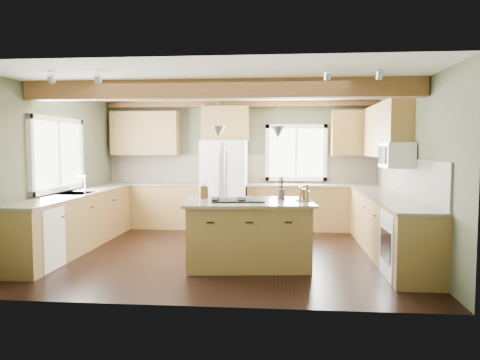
{
  "coord_description": "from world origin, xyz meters",
  "views": [
    {
      "loc": [
        0.89,
        -7.25,
        1.69
      ],
      "look_at": [
        0.19,
        0.3,
        1.13
      ],
      "focal_mm": 35.0,
      "sensor_mm": 36.0,
      "label": 1
    }
  ],
  "objects": [
    {
      "name": "knife_block",
      "position": [
        -0.26,
        -0.51,
        1.01
      ],
      "size": [
        0.11,
        0.08,
        0.18
      ],
      "primitive_type": "cube",
      "rotation": [
        0.0,
        0.0,
        0.02
      ],
      "color": "brown",
      "rests_on": "island_top"
    },
    {
      "name": "upper_cab_right",
      "position": [
        2.62,
        0.9,
        1.95
      ],
      "size": [
        0.35,
        2.2,
        0.9
      ],
      "primitive_type": "cube",
      "color": "brown",
      "rests_on": "wall_right"
    },
    {
      "name": "base_cab_left",
      "position": [
        -2.5,
        0.05,
        0.44
      ],
      "size": [
        0.6,
        3.7,
        0.88
      ],
      "primitive_type": "cube",
      "color": "brown",
      "rests_on": "floor"
    },
    {
      "name": "dishwasher",
      "position": [
        -2.49,
        -1.25,
        0.43
      ],
      "size": [
        0.6,
        0.6,
        0.84
      ],
      "primitive_type": "cube",
      "color": "white",
      "rests_on": "floor"
    },
    {
      "name": "utensil_crock",
      "position": [
        0.86,
        -0.5,
        0.99
      ],
      "size": [
        0.12,
        0.12,
        0.15
      ],
      "primitive_type": "cylinder",
      "rotation": [
        0.0,
        0.0,
        -0.11
      ],
      "color": "#362F2B",
      "rests_on": "island_top"
    },
    {
      "name": "pendant_right",
      "position": [
        0.81,
        -0.72,
        1.88
      ],
      "size": [
        0.18,
        0.18,
        0.16
      ],
      "primitive_type": "cone",
      "rotation": [
        3.14,
        0.0,
        0.0
      ],
      "color": "#B2B2B7",
      "rests_on": "ceiling"
    },
    {
      "name": "counter_left",
      "position": [
        -2.5,
        0.05,
        0.9
      ],
      "size": [
        0.64,
        3.74,
        0.04
      ],
      "primitive_type": "cube",
      "color": "brown",
      "rests_on": "base_cab_left"
    },
    {
      "name": "floor",
      "position": [
        0.0,
        0.0,
        0.0
      ],
      "size": [
        5.6,
        5.6,
        0.0
      ],
      "primitive_type": "plane",
      "color": "black",
      "rests_on": "ground"
    },
    {
      "name": "upper_cab_back_left",
      "position": [
        -1.99,
        2.33,
        1.95
      ],
      "size": [
        1.4,
        0.35,
        0.9
      ],
      "primitive_type": "cube",
      "color": "brown",
      "rests_on": "wall_back"
    },
    {
      "name": "island",
      "position": [
        0.4,
        -0.77,
        0.44
      ],
      "size": [
        1.76,
        1.19,
        0.88
      ],
      "primitive_type": "cube",
      "rotation": [
        0.0,
        0.0,
        0.11
      ],
      "color": "brown",
      "rests_on": "floor"
    },
    {
      "name": "ceiling",
      "position": [
        0.0,
        0.0,
        2.6
      ],
      "size": [
        5.6,
        5.6,
        0.0
      ],
      "primitive_type": "plane",
      "rotation": [
        3.14,
        0.0,
        0.0
      ],
      "color": "silver",
      "rests_on": "wall_back"
    },
    {
      "name": "base_cab_back_right",
      "position": [
        1.49,
        2.2,
        0.44
      ],
      "size": [
        2.62,
        0.6,
        0.88
      ],
      "primitive_type": "cube",
      "color": "brown",
      "rests_on": "floor"
    },
    {
      "name": "wall_left",
      "position": [
        -2.8,
        0.0,
        1.3
      ],
      "size": [
        0.0,
        5.0,
        5.0
      ],
      "primitive_type": "plane",
      "rotation": [
        1.57,
        0.0,
        1.57
      ],
      "color": "#454D36",
      "rests_on": "ground"
    },
    {
      "name": "window_back",
      "position": [
        1.15,
        2.48,
        1.55
      ],
      "size": [
        1.1,
        0.04,
        1.0
      ],
      "primitive_type": "cube",
      "color": "white",
      "rests_on": "wall_back"
    },
    {
      "name": "base_cab_back_left",
      "position": [
        -1.79,
        2.2,
        0.44
      ],
      "size": [
        2.02,
        0.6,
        0.88
      ],
      "primitive_type": "cube",
      "color": "brown",
      "rests_on": "floor"
    },
    {
      "name": "backsplash_back",
      "position": [
        0.0,
        2.48,
        1.21
      ],
      "size": [
        5.58,
        0.03,
        0.58
      ],
      "primitive_type": "cube",
      "color": "brown",
      "rests_on": "wall_back"
    },
    {
      "name": "bottle_tray",
      "position": [
        1.18,
        -0.68,
        1.03
      ],
      "size": [
        0.25,
        0.25,
        0.22
      ],
      "primitive_type": null,
      "rotation": [
        0.0,
        0.0,
        0.04
      ],
      "color": "#572C1A",
      "rests_on": "island_top"
    },
    {
      "name": "pendant_left",
      "position": [
        -0.01,
        -0.81,
        1.88
      ],
      "size": [
        0.18,
        0.18,
        0.16
      ],
      "primitive_type": "cone",
      "rotation": [
        3.14,
        0.0,
        0.0
      ],
      "color": "#B2B2B7",
      "rests_on": "ceiling"
    },
    {
      "name": "upper_cab_back_corner",
      "position": [
        2.3,
        2.33,
        1.95
      ],
      "size": [
        0.9,
        0.35,
        0.9
      ],
      "primitive_type": "cube",
      "color": "brown",
      "rests_on": "wall_back"
    },
    {
      "name": "counter_right",
      "position": [
        2.5,
        0.05,
        0.9
      ],
      "size": [
        0.64,
        3.74,
        0.04
      ],
      "primitive_type": "cube",
      "color": "brown",
      "rests_on": "base_cab_right"
    },
    {
      "name": "counter_back_right",
      "position": [
        1.49,
        2.2,
        0.9
      ],
      "size": [
        2.66,
        0.64,
        0.04
      ],
      "primitive_type": "cube",
      "color": "brown",
      "rests_on": "base_cab_back_right"
    },
    {
      "name": "oven",
      "position": [
        2.49,
        -1.25,
        0.43
      ],
      "size": [
        0.6,
        0.72,
        0.84
      ],
      "primitive_type": "cube",
      "color": "white",
      "rests_on": "floor"
    },
    {
      "name": "soffit_trim",
      "position": [
        0.0,
        2.4,
        2.54
      ],
      "size": [
        5.55,
        0.2,
        0.1
      ],
      "primitive_type": "cube",
      "color": "#503316",
      "rests_on": "ceiling"
    },
    {
      "name": "sink",
      "position": [
        -2.5,
        0.05,
        0.91
      ],
      "size": [
        0.5,
        0.65,
        0.03
      ],
      "primitive_type": "cube",
      "color": "#262628",
      "rests_on": "counter_left"
    },
    {
      "name": "wall_back",
      "position": [
        0.0,
        2.5,
        1.3
      ],
      "size": [
        5.6,
        0.0,
        5.6
      ],
      "primitive_type": "plane",
      "rotation": [
        1.57,
        0.0,
        0.0
      ],
      "color": "#454D36",
      "rests_on": "ground"
    },
    {
      "name": "faucet",
      "position": [
        -2.32,
        0.05,
        1.05
      ],
      "size": [
        0.02,
        0.02,
        0.28
      ],
      "primitive_type": "cylinder",
      "color": "#B2B2B7",
      "rests_on": "sink"
    },
    {
      "name": "backsplash_right",
      "position": [
        2.78,
        0.05,
        1.21
      ],
      "size": [
        0.03,
        3.7,
        0.58
      ],
      "primitive_type": "cube",
      "color": "brown",
      "rests_on": "wall_right"
    },
    {
      "name": "cooktop",
      "position": [
        0.26,
        -0.78,
        0.93
      ],
      "size": [
        0.77,
        0.55,
        0.02
      ],
      "primitive_type": "cube",
      "rotation": [
        0.0,
        0.0,
        0.11
      ],
      "color": "black",
      "rests_on": "island_top"
    },
    {
      "name": "ceiling_beam",
      "position": [
        0.0,
        -0.77,
        2.47
      ],
      "size": [
        5.55,
        0.26,
        0.26
      ],
      "primitive_type": "cube",
      "color": "#503316",
      "rests_on": "ceiling"
    },
    {
      "name": "microwave",
      "position": [
        2.58,
        -0.05,
        1.55
      ],
      "size": [
        0.4,
        0.7,
        0.38
      ],
      "primitive_type": "cube",
      "color": "white",
      "rests_on": "wall_right"
    },
    {
      "name": "base_cab_right",
      "position": [
        2.5,
        0.05,
        0.44
      ],
      "size": [
        0.6,
        3.7,
        0.88
      ],
      "primitive_type": "cube",
      "color": "brown",
      "rests_on": "floor"
    },
    {
      "name": "counter_back_left",
      "position": [
        -1.79,
        2.2,
        0.9
      ],
      "size": [
        2.06,
        0.64,
        0.04
      ],
      "primitive_type": "cube",
      "color": "brown",
      "rests_on": "base_cab_back_left"
    },
    {
      "name": "upper_cab_over_fridge",
      "position": [
        -0.3,
        2.33,
        2.15
      ],
      "size": [
        0.96,
        0.35,
        0.7
      ],
      "primitive_type": "cube",
      "color": "brown",
      "rests_on": "wall_back"
    },
    {
      "name": "window_left",
      "position": [
        -2.78,
        0.05,
        1.55
      ],
      "size": [
        0.04,
        1.6,
        1.05
      ],
      "primitive_type": "cube",
      "color": "white",
      "rests_on": "wall_left"
    },
    {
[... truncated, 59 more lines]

